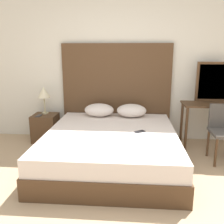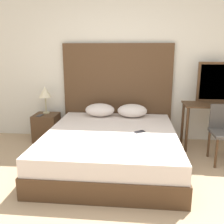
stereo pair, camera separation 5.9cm
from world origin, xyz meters
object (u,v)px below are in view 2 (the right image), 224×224
(table_lamp, at_px, (45,93))
(vanity_desk, at_px, (215,112))
(phone_on_nightstand, at_px, (40,115))
(phone_on_bed, at_px, (139,132))
(nightstand, at_px, (47,127))
(bed, at_px, (111,147))

(table_lamp, distance_m, vanity_desk, 2.87)
(table_lamp, xyz_separation_m, vanity_desk, (2.85, -0.19, -0.24))
(table_lamp, bearing_deg, phone_on_nightstand, -105.10)
(phone_on_bed, relative_size, phone_on_nightstand, 1.05)
(phone_on_nightstand, bearing_deg, table_lamp, 74.90)
(nightstand, xyz_separation_m, phone_on_nightstand, (-0.07, -0.10, 0.24))
(table_lamp, bearing_deg, phone_on_bed, -28.62)
(nightstand, xyz_separation_m, vanity_desk, (2.83, -0.11, 0.37))
(table_lamp, bearing_deg, bed, -35.62)
(nightstand, height_order, vanity_desk, vanity_desk)
(nightstand, bearing_deg, phone_on_nightstand, -123.95)
(bed, bearing_deg, table_lamp, 144.38)
(phone_on_nightstand, distance_m, vanity_desk, 2.90)
(phone_on_bed, relative_size, nightstand, 0.34)
(bed, relative_size, vanity_desk, 2.10)
(bed, distance_m, table_lamp, 1.67)
(phone_on_bed, distance_m, vanity_desk, 1.40)
(nightstand, bearing_deg, vanity_desk, -2.19)
(bed, relative_size, phone_on_bed, 12.87)
(bed, bearing_deg, vanity_desk, 24.11)
(table_lamp, relative_size, phone_on_nightstand, 3.13)
(phone_on_bed, relative_size, table_lamp, 0.33)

